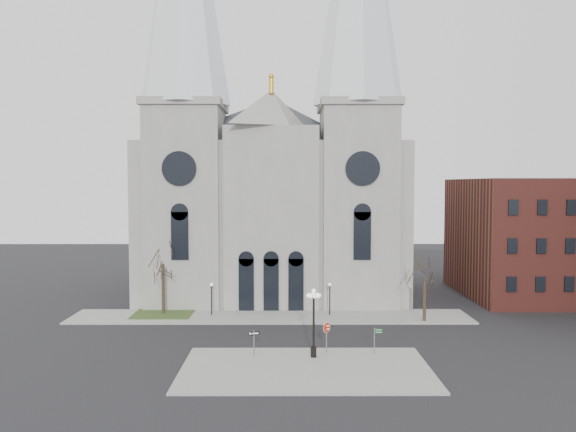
{
  "coord_description": "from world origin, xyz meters",
  "views": [
    {
      "loc": [
        1.62,
        -44.73,
        13.42
      ],
      "look_at": [
        1.75,
        8.0,
        10.38
      ],
      "focal_mm": 35.0,
      "sensor_mm": 36.0,
      "label": 1
    }
  ],
  "objects_px": {
    "stop_sign": "(327,331)",
    "one_way_sign": "(254,338)",
    "globe_lamp": "(314,314)",
    "street_name_sign": "(375,338)"
  },
  "relations": [
    {
      "from": "stop_sign",
      "to": "globe_lamp",
      "type": "distance_m",
      "value": 2.24
    },
    {
      "from": "one_way_sign",
      "to": "street_name_sign",
      "type": "distance_m",
      "value": 9.47
    },
    {
      "from": "stop_sign",
      "to": "globe_lamp",
      "type": "xyz_separation_m",
      "value": [
        -1.07,
        -1.16,
        1.58
      ]
    },
    {
      "from": "one_way_sign",
      "to": "street_name_sign",
      "type": "height_order",
      "value": "street_name_sign"
    },
    {
      "from": "stop_sign",
      "to": "one_way_sign",
      "type": "height_order",
      "value": "stop_sign"
    },
    {
      "from": "one_way_sign",
      "to": "street_name_sign",
      "type": "xyz_separation_m",
      "value": [
        9.46,
        0.47,
        -0.15
      ]
    },
    {
      "from": "street_name_sign",
      "to": "stop_sign",
      "type": "bearing_deg",
      "value": 174.52
    },
    {
      "from": "globe_lamp",
      "to": "street_name_sign",
      "type": "height_order",
      "value": "globe_lamp"
    },
    {
      "from": "globe_lamp",
      "to": "one_way_sign",
      "type": "bearing_deg",
      "value": 176.36
    },
    {
      "from": "stop_sign",
      "to": "street_name_sign",
      "type": "height_order",
      "value": "stop_sign"
    }
  ]
}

